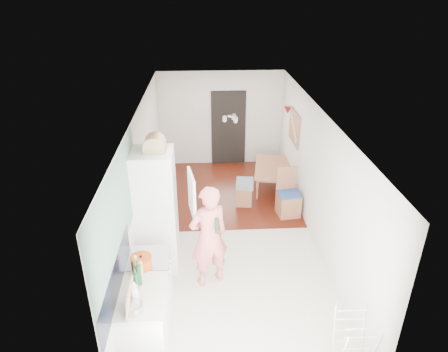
{
  "coord_description": "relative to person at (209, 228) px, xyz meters",
  "views": [
    {
      "loc": [
        -0.45,
        -6.49,
        4.52
      ],
      "look_at": [
        -0.09,
        0.2,
        1.22
      ],
      "focal_mm": 32.0,
      "sensor_mm": 36.0,
      "label": 1
    }
  ],
  "objects": [
    {
      "name": "doorway_recess",
      "position": [
        0.61,
        4.75,
        -0.04
      ],
      "size": [
        0.9,
        0.04,
        2.0
      ],
      "primitive_type": "cube",
      "color": "black",
      "rests_on": "room_shell"
    },
    {
      "name": "dining_chair",
      "position": [
        1.71,
        2.0,
        -0.52
      ],
      "size": [
        0.49,
        0.49,
        1.04
      ],
      "primitive_type": null,
      "rotation": [
        0.0,
        0.0,
        0.13
      ],
      "color": "#A06141",
      "rests_on": "floor"
    },
    {
      "name": "person",
      "position": [
        0.0,
        0.0,
        0.0
      ],
      "size": [
        0.9,
        0.76,
        2.09
      ],
      "primitive_type": "imported",
      "rotation": [
        0.0,
        0.0,
        3.55
      ],
      "color": "#EE7672",
      "rests_on": "floor"
    },
    {
      "name": "pepper_mill_back",
      "position": [
        -1.0,
        -0.87,
        -0.01
      ],
      "size": [
        0.07,
        0.07,
        0.24
      ],
      "primitive_type": "cylinder",
      "rotation": [
        0.0,
        0.0,
        0.17
      ],
      "color": "tan",
      "rests_on": "worktop"
    },
    {
      "name": "pinboard_frame",
      "position": [
        1.98,
        3.17,
        0.51
      ],
      "size": [
        0.0,
        0.94,
        0.74
      ],
      "primitive_type": "cube",
      "color": "#A06141",
      "rests_on": "room_shell"
    },
    {
      "name": "bottle_c",
      "position": [
        -0.93,
        -1.4,
        -0.0
      ],
      "size": [
        0.13,
        0.13,
        0.24
      ],
      "primitive_type": "cylinder",
      "rotation": [
        0.0,
        0.0,
        -0.33
      ],
      "color": "beige",
      "rests_on": "worktop"
    },
    {
      "name": "pepper_mill_front",
      "position": [
        -0.92,
        -0.94,
        -0.02
      ],
      "size": [
        0.06,
        0.06,
        0.2
      ],
      "primitive_type": "cylinder",
      "rotation": [
        0.0,
        0.0,
        0.02
      ],
      "color": "tan",
      "rests_on": "worktop"
    },
    {
      "name": "wall_sconce",
      "position": [
        1.95,
        3.82,
        0.71
      ],
      "size": [
        0.18,
        0.18,
        0.16
      ],
      "primitive_type": "cone",
      "color": "maroon",
      "rests_on": "room_shell"
    },
    {
      "name": "dining_table",
      "position": [
        1.61,
        3.29,
        -0.82
      ],
      "size": [
        0.91,
        1.37,
        0.45
      ],
      "primitive_type": "imported",
      "rotation": [
        0.0,
        0.0,
        1.41
      ],
      "color": "#A06141",
      "rests_on": "floor"
    },
    {
      "name": "sage_wall_panel",
      "position": [
        -1.18,
        -0.73,
        0.81
      ],
      "size": [
        0.02,
        3.0,
        1.3
      ],
      "primitive_type": "cube",
      "color": "slate",
      "rests_on": "room_shell"
    },
    {
      "name": "fridge_interior",
      "position": [
        -0.55,
        0.49,
        0.51
      ],
      "size": [
        0.02,
        0.52,
        0.66
      ],
      "primitive_type": "cube",
      "color": "white",
      "rests_on": "room_shell"
    },
    {
      "name": "room_shell",
      "position": [
        0.41,
        1.27,
        0.21
      ],
      "size": [
        3.2,
        7.0,
        2.5
      ],
      "primitive_type": null,
      "color": "silver",
      "rests_on": "ground"
    },
    {
      "name": "grey_drape",
      "position": [
        0.83,
        2.46,
        -0.51
      ],
      "size": [
        0.41,
        0.41,
        0.17
      ],
      "primitive_type": "cube",
      "rotation": [
        0.0,
        0.0,
        -0.12
      ],
      "color": "slate",
      "rests_on": "stool"
    },
    {
      "name": "held_bottle",
      "position": [
        0.12,
        -0.12,
        0.12
      ],
      "size": [
        0.06,
        0.06,
        0.26
      ],
      "primitive_type": "cylinder",
      "color": "#1A421E",
      "rests_on": "person"
    },
    {
      "name": "drying_rack",
      "position": [
        1.79,
        -1.7,
        -0.65
      ],
      "size": [
        0.42,
        0.38,
        0.8
      ],
      "primitive_type": null,
      "rotation": [
        0.0,
        0.0,
        -0.02
      ],
      "color": "white",
      "rests_on": "floor"
    },
    {
      "name": "base_cabinet",
      "position": [
        -0.89,
        -1.28,
        -0.61
      ],
      "size": [
        0.6,
        0.9,
        0.86
      ],
      "primitive_type": "cube",
      "color": "white",
      "rests_on": "room_shell"
    },
    {
      "name": "tile_splashback",
      "position": [
        -1.17,
        -1.28,
        0.11
      ],
      "size": [
        0.02,
        1.9,
        0.5
      ],
      "primitive_type": "cube",
      "color": "black",
      "rests_on": "room_shell"
    },
    {
      "name": "pinboard",
      "position": [
        1.99,
        3.17,
        0.51
      ],
      "size": [
        0.03,
        0.9,
        0.7
      ],
      "primitive_type": "cube",
      "color": "tan",
      "rests_on": "room_shell"
    },
    {
      "name": "worktop",
      "position": [
        -0.89,
        -1.28,
        -0.15
      ],
      "size": [
        0.62,
        0.92,
        0.06
      ],
      "primitive_type": "cube",
      "color": "beige",
      "rests_on": "room_shell"
    },
    {
      "name": "bottle_a",
      "position": [
        -0.93,
        -1.08,
        0.02
      ],
      "size": [
        0.09,
        0.09,
        0.3
      ],
      "primitive_type": "cylinder",
      "rotation": [
        0.0,
        0.0,
        0.32
      ],
      "color": "#1A421E",
      "rests_on": "worktop"
    },
    {
      "name": "wood_floor_overlay",
      "position": [
        0.41,
        3.12,
        -1.04
      ],
      "size": [
        3.2,
        3.3,
        0.01
      ],
      "primitive_type": "cube",
      "color": "#58150C",
      "rests_on": "room_shell"
    },
    {
      "name": "fridge_door",
      "position": [
        -0.25,
        0.19,
        0.51
      ],
      "size": [
        0.14,
        0.56,
        0.7
      ],
      "primitive_type": "cube",
      "rotation": [
        0.0,
        0.0,
        -1.4
      ],
      "color": "white",
      "rests_on": "room_shell"
    },
    {
      "name": "bottle_b",
      "position": [
        -0.95,
        -1.19,
        0.01
      ],
      "size": [
        0.08,
        0.08,
        0.27
      ],
      "primitive_type": "cylinder",
      "rotation": [
        0.0,
        0.0,
        -0.3
      ],
      "color": "#1A421E",
      "rests_on": "worktop"
    },
    {
      "name": "red_casserole",
      "position": [
        -0.95,
        -0.73,
        -0.04
      ],
      "size": [
        0.3,
        0.3,
        0.17
      ],
      "primitive_type": "cylinder",
      "rotation": [
        0.0,
        0.0,
        0.01
      ],
      "color": "#C63D0D",
      "rests_on": "cooker_top"
    },
    {
      "name": "bread_bin",
      "position": [
        -0.8,
        0.52,
        1.2
      ],
      "size": [
        0.36,
        0.34,
        0.18
      ],
      "primitive_type": null,
      "rotation": [
        0.0,
        0.0,
        0.03
      ],
      "color": "tan",
      "rests_on": "fridge_housing"
    },
    {
      "name": "fridge_housing",
      "position": [
        -0.86,
        0.49,
        0.03
      ],
      "size": [
        0.66,
        0.66,
        2.15
      ],
      "primitive_type": "cube",
      "color": "white",
      "rests_on": "room_shell"
    },
    {
      "name": "stool",
      "position": [
        0.81,
        2.49,
        -0.82
      ],
      "size": [
        0.38,
        0.38,
        0.45
      ],
      "primitive_type": null,
      "rotation": [
        0.0,
        0.0,
        -0.1
      ],
      "color": "#A06141",
      "rests_on": "floor"
    },
    {
      "name": "floor",
      "position": [
        0.41,
        1.27,
        -1.04
      ],
      "size": [
        3.2,
        7.0,
        0.01
      ],
      "primitive_type": "cube",
      "color": "beige",
      "rests_on": "ground"
    },
    {
      "name": "chopping_boards",
      "position": [
        -0.97,
        -1.55,
        0.07
      ],
      "size": [
        0.14,
        0.29,
        0.4
      ],
      "primitive_type": null,
      "rotation": [
        0.0,
        0.0,
        0.35
      ],
      "color": "tan",
      "rests_on": "worktop"
    },
    {
      "name": "range_cooker",
      "position": [
        -0.89,
        -0.53,
        -0.6
      ],
      "size": [
        0.6,
        0.6,
        0.88
      ],
      "primitive_type": "cube",
      "color": "white",
      "rests_on": "room_shell"
    },
    {
      "name": "steel_pan",
      "position": [
        -0.93,
        -1.56,
        -0.07
      ],
      "size": [
        0.27,
        0.27,
        0.11
      ],
      "primitive_type": "cylinder",
      "rotation": [
        0.0,
        0.0,
        -0.28
      ],
      "color": "#BABABC",
      "rests_on": "worktop"
    },
    {
      "name": "cooker_top",
      "position": [
        -0.89,
        -0.53,
        -0.14
      ],
      "size": [
        0.6,
        0.6,
        0.04
      ],
      "primitive_type": "cube",
      "color": "#BABABC",
      "rests_on": "room_shell"
    }
  ]
}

